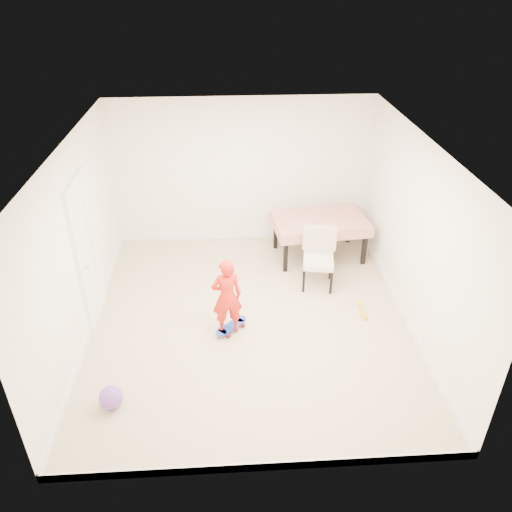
{
  "coord_description": "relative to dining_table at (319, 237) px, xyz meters",
  "views": [
    {
      "loc": [
        -0.27,
        -5.73,
        4.5
      ],
      "look_at": [
        0.1,
        0.2,
        0.95
      ],
      "focal_mm": 35.0,
      "sensor_mm": 36.0,
      "label": 1
    }
  ],
  "objects": [
    {
      "name": "dining_table",
      "position": [
        0.0,
        0.0,
        0.0
      ],
      "size": [
        1.65,
        1.14,
        0.73
      ],
      "primitive_type": null,
      "rotation": [
        0.0,
        0.0,
        0.11
      ],
      "color": "red",
      "rests_on": "ground"
    },
    {
      "name": "foam_toy",
      "position": [
        0.38,
        -1.68,
        -0.33
      ],
      "size": [
        0.06,
        0.4,
        0.06
      ],
      "primitive_type": "cylinder",
      "rotation": [
        1.57,
        0.0,
        -0.01
      ],
      "color": "gold",
      "rests_on": "ground"
    },
    {
      "name": "baseboard_back",
      "position": [
        -1.29,
        0.75,
        -0.3
      ],
      "size": [
        4.5,
        0.02,
        0.12
      ],
      "primitive_type": "cube",
      "color": "white",
      "rests_on": "ground"
    },
    {
      "name": "baseboard_right",
      "position": [
        0.95,
        -1.74,
        -0.3
      ],
      "size": [
        0.02,
        5.0,
        0.12
      ],
      "primitive_type": "cube",
      "color": "white",
      "rests_on": "ground"
    },
    {
      "name": "baseboard_front",
      "position": [
        -1.29,
        -4.23,
        -0.3
      ],
      "size": [
        4.5,
        0.02,
        0.12
      ],
      "primitive_type": "cube",
      "color": "white",
      "rests_on": "ground"
    },
    {
      "name": "child",
      "position": [
        -1.61,
        -2.01,
        0.21
      ],
      "size": [
        0.46,
        0.35,
        1.15
      ],
      "primitive_type": "imported",
      "rotation": [
        0.0,
        0.0,
        3.33
      ],
      "color": "red",
      "rests_on": "ground"
    },
    {
      "name": "baseboard_left",
      "position": [
        -3.53,
        -1.74,
        -0.3
      ],
      "size": [
        0.02,
        5.0,
        0.12
      ],
      "primitive_type": "cube",
      "color": "white",
      "rests_on": "ground"
    },
    {
      "name": "ground",
      "position": [
        -1.29,
        -1.74,
        -0.36
      ],
      "size": [
        5.0,
        5.0,
        0.0
      ],
      "primitive_type": "plane",
      "color": "#C5AD89",
      "rests_on": "ground"
    },
    {
      "name": "skateboard",
      "position": [
        -1.56,
        -1.97,
        -0.32
      ],
      "size": [
        0.53,
        0.54,
        0.08
      ],
      "primitive_type": null,
      "rotation": [
        0.0,
        0.0,
        0.8
      ],
      "color": "blue",
      "rests_on": "ground"
    },
    {
      "name": "dining_chair",
      "position": [
        -0.17,
        -0.92,
        0.11
      ],
      "size": [
        0.61,
        0.68,
        0.95
      ],
      "primitive_type": null,
      "rotation": [
        0.0,
        0.0,
        -0.17
      ],
      "color": "silver",
      "rests_on": "ground"
    },
    {
      "name": "wall_right",
      "position": [
        0.94,
        -1.74,
        0.94
      ],
      "size": [
        0.04,
        5.0,
        2.6
      ],
      "primitive_type": "cube",
      "color": "white",
      "rests_on": "ground"
    },
    {
      "name": "wall_back",
      "position": [
        -1.29,
        0.74,
        0.94
      ],
      "size": [
        4.5,
        0.04,
        2.6
      ],
      "primitive_type": "cube",
      "color": "white",
      "rests_on": "ground"
    },
    {
      "name": "door",
      "position": [
        -3.51,
        -1.44,
        0.66
      ],
      "size": [
        0.11,
        0.94,
        2.11
      ],
      "primitive_type": "cube",
      "color": "white",
      "rests_on": "ground"
    },
    {
      "name": "balloon",
      "position": [
        -2.98,
        -3.27,
        -0.22
      ],
      "size": [
        0.28,
        0.28,
        0.28
      ],
      "primitive_type": "sphere",
      "color": "purple",
      "rests_on": "ground"
    },
    {
      "name": "wall_left",
      "position": [
        -3.52,
        -1.74,
        0.94
      ],
      "size": [
        0.04,
        5.0,
        2.6
      ],
      "primitive_type": "cube",
      "color": "white",
      "rests_on": "ground"
    },
    {
      "name": "ceiling",
      "position": [
        -1.29,
        -1.74,
        2.22
      ],
      "size": [
        4.5,
        5.0,
        0.04
      ],
      "primitive_type": "cube",
      "color": "white",
      "rests_on": "wall_back"
    },
    {
      "name": "wall_front",
      "position": [
        -1.29,
        -4.22,
        0.94
      ],
      "size": [
        4.5,
        0.04,
        2.6
      ],
      "primitive_type": "cube",
      "color": "white",
      "rests_on": "ground"
    }
  ]
}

